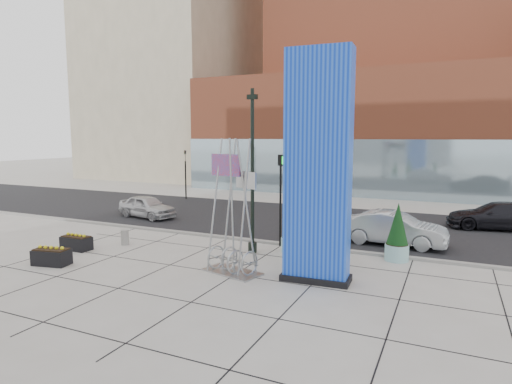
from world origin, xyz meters
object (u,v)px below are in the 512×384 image
at_px(lamp_post, 252,187).
at_px(car_white_west, 147,207).
at_px(car_silver_mid, 394,229).
at_px(blue_pylon, 318,172).
at_px(concrete_bollard, 125,237).
at_px(public_art_sculpture, 233,238).
at_px(overhead_street_sign, 296,168).

height_order(lamp_post, car_white_west, lamp_post).
bearing_deg(car_silver_mid, blue_pylon, 167.63).
bearing_deg(car_silver_mid, concrete_bollard, 118.20).
distance_m(blue_pylon, public_art_sculpture, 4.16).
bearing_deg(public_art_sculpture, car_white_west, 158.52).
relative_size(car_white_west, car_silver_mid, 0.86).
xyz_separation_m(concrete_bollard, car_white_west, (-3.54, 6.05, 0.35)).
distance_m(lamp_post, overhead_street_sign, 2.30).
bearing_deg(overhead_street_sign, blue_pylon, -47.63).
xyz_separation_m(public_art_sculpture, car_white_west, (-10.34, 7.69, -0.65)).
distance_m(car_white_west, car_silver_mid, 15.46).
bearing_deg(lamp_post, car_white_west, 154.39).
distance_m(lamp_post, concrete_bollard, 6.90).
xyz_separation_m(blue_pylon, public_art_sculpture, (-3.19, -0.46, -2.63)).
distance_m(blue_pylon, concrete_bollard, 10.70).
bearing_deg(blue_pylon, car_white_west, 148.46).
height_order(public_art_sculpture, overhead_street_sign, public_art_sculpture).
height_order(lamp_post, overhead_street_sign, lamp_post).
bearing_deg(blue_pylon, concrete_bollard, 169.84).
bearing_deg(public_art_sculpture, overhead_street_sign, 93.99).
distance_m(lamp_post, car_silver_mid, 7.29).
height_order(public_art_sculpture, car_silver_mid, public_art_sculpture).
xyz_separation_m(lamp_post, public_art_sculpture, (0.57, -3.01, -1.63)).
distance_m(lamp_post, public_art_sculpture, 3.47).
distance_m(concrete_bollard, car_white_west, 7.02).
bearing_deg(public_art_sculpture, car_silver_mid, 69.11).
bearing_deg(overhead_street_sign, lamp_post, -119.61).
bearing_deg(car_white_west, car_silver_mid, -81.13).
height_order(public_art_sculpture, car_white_west, public_art_sculpture).
relative_size(blue_pylon, lamp_post, 1.13).
relative_size(concrete_bollard, overhead_street_sign, 0.17).
bearing_deg(lamp_post, concrete_bollard, -167.63).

